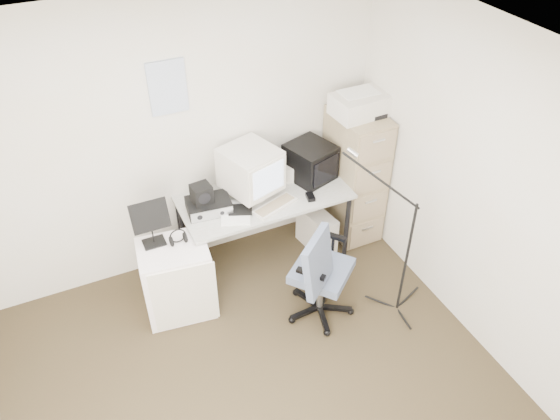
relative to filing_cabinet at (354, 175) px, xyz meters
name	(u,v)px	position (x,y,z in m)	size (l,w,h in m)	color
floor	(267,402)	(-1.58, -1.48, -0.66)	(3.60, 3.60, 0.01)	#322B1C
ceiling	(259,91)	(-1.58, -1.48, 1.85)	(3.60, 3.60, 0.01)	white
wall_back	(177,142)	(-1.58, 0.32, 0.60)	(3.60, 0.02, 2.50)	silver
wall_right	(497,206)	(0.22, -1.48, 0.60)	(0.02, 3.60, 2.50)	silver
wall_calendar	(168,87)	(-1.60, 0.31, 1.10)	(0.30, 0.02, 0.44)	white
filing_cabinet	(354,175)	(0.00, 0.00, 0.00)	(0.40, 0.60, 1.30)	#958864
printer	(361,105)	(0.00, 0.01, 0.74)	(0.49, 0.33, 0.19)	beige
desk	(265,227)	(-0.95, -0.03, -0.29)	(1.50, 0.70, 0.73)	gray
crt_monitor	(250,173)	(-1.05, 0.03, 0.31)	(0.42, 0.44, 0.46)	beige
crt_tv	(310,162)	(-0.45, 0.06, 0.25)	(0.36, 0.39, 0.33)	black
desk_speaker	(290,174)	(-0.64, 0.08, 0.16)	(0.08, 0.08, 0.15)	beige
keyboard	(275,206)	(-0.93, -0.22, 0.09)	(0.41, 0.15, 0.02)	beige
mouse	(310,197)	(-0.60, -0.24, 0.10)	(0.07, 0.11, 0.03)	black
radio_receiver	(209,205)	(-1.46, -0.02, 0.13)	(0.37, 0.26, 0.10)	black
radio_speaker	(202,194)	(-1.51, -0.01, 0.26)	(0.16, 0.15, 0.16)	black
papers	(236,212)	(-1.27, -0.16, 0.09)	(0.24, 0.33, 0.02)	white
pc_tower	(317,230)	(-0.44, -0.10, -0.45)	(0.19, 0.43, 0.40)	beige
office_chair	(322,269)	(-0.81, -0.86, -0.15)	(0.58, 0.58, 1.00)	#485773
side_cart	(177,279)	(-1.88, -0.31, -0.31)	(0.55, 0.44, 0.69)	white
music_stand	(150,223)	(-1.99, -0.19, 0.25)	(0.29, 0.16, 0.43)	black
headphones	(178,238)	(-1.81, -0.27, 0.09)	(0.15, 0.15, 0.03)	black
mic_stand	(409,244)	(-0.17, -1.11, 0.09)	(0.02, 0.02, 1.49)	black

